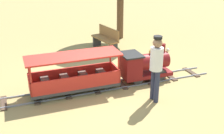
{
  "coord_description": "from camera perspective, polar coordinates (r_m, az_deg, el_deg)",
  "views": [
    {
      "loc": [
        6.38,
        -2.1,
        3.35
      ],
      "look_at": [
        0.0,
        0.29,
        0.55
      ],
      "focal_mm": 44.93,
      "sensor_mm": 36.0,
      "label": 1
    }
  ],
  "objects": [
    {
      "name": "track",
      "position": [
        7.55,
        -0.8,
        -3.86
      ],
      "size": [
        0.71,
        6.05,
        0.04
      ],
      "color": "gray",
      "rests_on": "ground_plane"
    },
    {
      "name": "conductor_person",
      "position": [
        6.56,
        8.99,
        0.66
      ],
      "size": [
        0.3,
        0.3,
        1.62
      ],
      "color": "#282D47",
      "rests_on": "ground_plane"
    },
    {
      "name": "park_bench",
      "position": [
        10.28,
        -1.25,
        5.76
      ],
      "size": [
        1.36,
        0.67,
        0.82
      ],
      "color": "olive",
      "rests_on": "ground_plane"
    },
    {
      "name": "passenger_car",
      "position": [
        7.15,
        -7.62,
        -2.03
      ],
      "size": [
        0.77,
        2.35,
        0.97
      ],
      "color": "#3F3F3F",
      "rests_on": "ground_plane"
    },
    {
      "name": "locomotive",
      "position": [
        7.74,
        6.43,
        0.46
      ],
      "size": [
        0.67,
        1.45,
        0.98
      ],
      "color": "maroon",
      "rests_on": "ground_plane"
    },
    {
      "name": "ground_plane",
      "position": [
        7.5,
        -2.06,
        -4.18
      ],
      "size": [
        60.0,
        60.0,
        0.0
      ],
      "primitive_type": "plane",
      "color": "#A38C51"
    }
  ]
}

